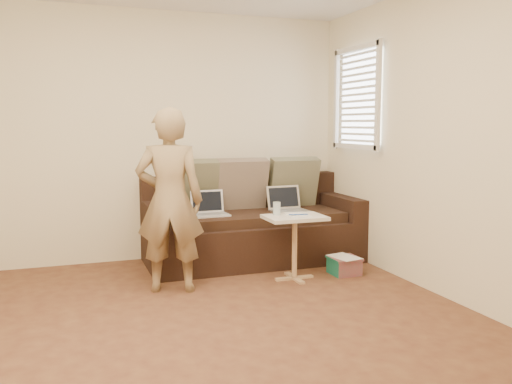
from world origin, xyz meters
The scene contains 17 objects.
floor centered at (0.00, 0.00, 0.00)m, with size 4.50×4.50×0.00m, color #50291D.
wall_back centered at (0.00, 2.25, 1.30)m, with size 4.00×4.00×0.00m, color beige.
wall_front centered at (0.00, -2.25, 1.30)m, with size 4.00×4.00×0.00m, color beige.
wall_right centered at (2.00, 0.00, 1.30)m, with size 4.50×4.50×0.00m, color beige.
window_blinds centered at (1.95, 1.50, 1.70)m, with size 0.12×0.88×1.08m, color white, non-canonical shape.
sofa centered at (0.90, 1.77, 0.42)m, with size 2.20×0.95×0.85m, color black, non-canonical shape.
pillow_left centered at (0.30, 2.01, 0.79)m, with size 0.55×0.14×0.55m, color #65654B, non-canonical shape.
pillow_mid centered at (0.85, 2.00, 0.79)m, with size 0.55×0.14×0.55m, color #735F52, non-canonical shape.
pillow_right centered at (1.45, 2.00, 0.79)m, with size 0.55×0.14×0.55m, color #65654B, non-canonical shape.
laptop_silver centered at (1.27, 1.66, 0.52)m, with size 0.37×0.27×0.25m, color #B7BABC, non-canonical shape.
laptop_white centered at (0.43, 1.71, 0.52)m, with size 0.34×0.25×0.25m, color white, non-canonical shape.
person centered at (-0.10, 1.05, 0.79)m, with size 0.58×0.39×1.58m, color olive.
side_table centered at (1.04, 1.01, 0.30)m, with size 0.54×0.38×0.60m, color silver, non-canonical shape.
drinking_glass centered at (0.90, 1.11, 0.66)m, with size 0.07×0.07×0.12m, color silver, non-canonical shape.
scissors centered at (1.07, 1.01, 0.60)m, with size 0.18×0.10×0.02m, color silver, non-canonical shape.
paper_on_table centered at (1.08, 1.04, 0.60)m, with size 0.21×0.30×0.00m, color white, non-canonical shape.
striped_box centered at (1.55, 1.00, 0.09)m, with size 0.27×0.27×0.17m, color red, non-canonical shape.
Camera 1 is at (-0.95, -3.48, 1.43)m, focal length 38.04 mm.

